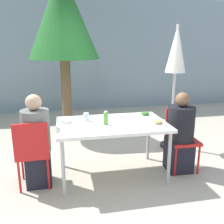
{
  "coord_description": "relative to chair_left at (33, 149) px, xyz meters",
  "views": [
    {
      "loc": [
        -0.63,
        -3.07,
        1.74
      ],
      "look_at": [
        0.0,
        0.0,
        0.91
      ],
      "focal_mm": 40.0,
      "sensor_mm": 36.0,
      "label": 1
    }
  ],
  "objects": [
    {
      "name": "bottle",
      "position": [
        0.92,
        0.06,
        0.32
      ],
      "size": [
        0.06,
        0.06,
        0.18
      ],
      "color": "#51A338",
      "rests_on": "dining_table"
    },
    {
      "name": "salad_bowl",
      "position": [
        0.42,
        0.26,
        0.26
      ],
      "size": [
        0.14,
        0.14,
        0.05
      ],
      "color": "white",
      "rests_on": "dining_table"
    },
    {
      "name": "person_right",
      "position": [
        1.98,
        0.07,
        0.01
      ],
      "size": [
        0.37,
        0.37,
        1.14
      ],
      "rotation": [
        0.0,
        0.0,
        3.1
      ],
      "color": "black",
      "rests_on": "ground"
    },
    {
      "name": "building_facade",
      "position": [
        1.01,
        4.03,
        0.98
      ],
      "size": [
        10.0,
        0.2,
        3.0
      ],
      "color": "gray",
      "rests_on": "ground"
    },
    {
      "name": "tree_behind_left",
      "position": [
        0.48,
        2.12,
        1.77
      ],
      "size": [
        1.36,
        1.36,
        3.14
      ],
      "color": "brown",
      "rests_on": "ground"
    },
    {
      "name": "drinking_cup",
      "position": [
        0.69,
        0.29,
        0.29
      ],
      "size": [
        0.07,
        0.07,
        0.11
      ],
      "color": "silver",
      "rests_on": "dining_table"
    },
    {
      "name": "plate_0",
      "position": [
        1.58,
        -0.07,
        0.26
      ],
      "size": [
        0.21,
        0.21,
        0.06
      ],
      "color": "white",
      "rests_on": "dining_table"
    },
    {
      "name": "dining_table",
      "position": [
        1.01,
        0.11,
        0.18
      ],
      "size": [
        1.43,
        0.9,
        0.76
      ],
      "color": "white",
      "rests_on": "ground"
    },
    {
      "name": "plate_1",
      "position": [
        1.56,
        0.36,
        0.26
      ],
      "size": [
        0.22,
        0.22,
        0.06
      ],
      "color": "white",
      "rests_on": "dining_table"
    },
    {
      "name": "chair_left",
      "position": [
        0.0,
        0.0,
        0.0
      ],
      "size": [
        0.41,
        0.41,
        0.88
      ],
      "rotation": [
        0.0,
        0.0,
        0.03
      ],
      "color": "red",
      "rests_on": "ground"
    },
    {
      "name": "closed_umbrella",
      "position": [
        2.24,
        0.9,
        1.04
      ],
      "size": [
        0.36,
        0.36,
        2.07
      ],
      "color": "#333333",
      "rests_on": "ground"
    },
    {
      "name": "chair_right",
      "position": [
        2.03,
        0.15,
        0.0
      ],
      "size": [
        0.42,
        0.42,
        0.88
      ],
      "rotation": [
        0.0,
        0.0,
        3.1
      ],
      "color": "red",
      "rests_on": "ground"
    },
    {
      "name": "person_left",
      "position": [
        0.05,
        0.08,
        0.04
      ],
      "size": [
        0.34,
        0.34,
        1.18
      ],
      "rotation": [
        0.0,
        0.0,
        0.03
      ],
      "color": "black",
      "rests_on": "ground"
    },
    {
      "name": "ground_plane",
      "position": [
        1.01,
        0.11,
        -0.52
      ],
      "size": [
        24.0,
        24.0,
        0.0
      ],
      "primitive_type": "plane",
      "color": "#B2A893"
    }
  ]
}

